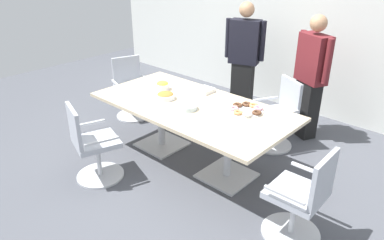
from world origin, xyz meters
name	(u,v)px	position (x,y,z in m)	size (l,w,h in m)	color
ground_plane	(192,160)	(0.00, 0.00, -0.01)	(10.00, 10.00, 0.01)	#4C4F56
back_wall	(298,21)	(0.00, 2.40, 1.40)	(8.00, 0.10, 2.80)	silver
conference_table	(192,114)	(0.00, 0.00, 0.63)	(2.40, 1.20, 0.75)	#CCB793
office_chair_0	(131,91)	(-1.61, 0.36, 0.41)	(0.69, 0.69, 0.91)	silver
office_chair_1	(92,147)	(-0.55, -1.04, 0.41)	(0.68, 0.68, 0.91)	silver
office_chair_2	(301,201)	(1.61, -0.34, 0.41)	(0.55, 0.55, 0.91)	silver
office_chair_3	(277,117)	(0.56, 1.04, 0.41)	(0.73, 0.73, 0.91)	silver
person_standing_0	(244,58)	(-0.41, 1.61, 0.90)	(0.60, 0.35, 1.72)	black
person_standing_1	(311,77)	(0.70, 1.56, 0.87)	(0.58, 0.39, 1.67)	black
snack_bowl_chips_yellow	(162,85)	(-0.62, 0.11, 0.81)	(0.17, 0.17, 0.12)	white
snack_bowl_pretzels	(165,96)	(-0.36, -0.09, 0.79)	(0.23, 0.23, 0.09)	white
donut_platter	(246,109)	(0.58, 0.28, 0.77)	(0.39, 0.39, 0.04)	white
plate_stack	(188,107)	(0.06, -0.13, 0.78)	(0.22, 0.22, 0.05)	white
napkin_pile	(205,90)	(-0.15, 0.41, 0.78)	(0.19, 0.19, 0.05)	white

